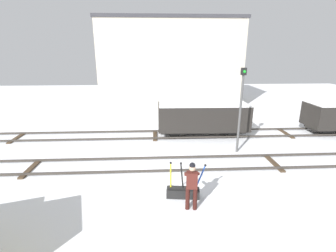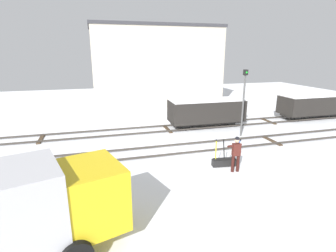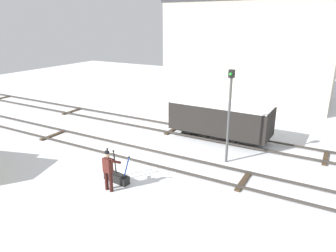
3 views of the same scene
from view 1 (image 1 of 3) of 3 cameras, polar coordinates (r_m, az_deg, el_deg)
ground_plane at (r=12.06m, az=-2.98°, el=-9.31°), size 60.00×60.00×0.00m
track_main_line at (r=12.01m, az=-2.99°, el=-8.83°), size 44.00×1.94×0.18m
track_siding_near at (r=16.08m, az=-3.05°, el=-1.99°), size 44.00×1.94×0.18m
switch_lever_frame at (r=9.66m, az=3.51°, el=-14.88°), size 1.47×0.51×1.45m
rail_worker at (r=8.67m, az=5.54°, el=-13.01°), size 0.59×0.71×1.79m
signal_post at (r=13.41m, az=16.56°, el=5.07°), size 0.24×0.32×4.54m
apartment_building at (r=26.38m, az=0.34°, el=14.56°), size 13.82×7.05×8.40m
freight_car_far_end at (r=16.05m, az=8.07°, el=2.08°), size 5.78×2.21×2.14m
perched_bird_roof_left at (r=25.44m, az=-13.17°, el=23.66°), size 0.28×0.17×0.13m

